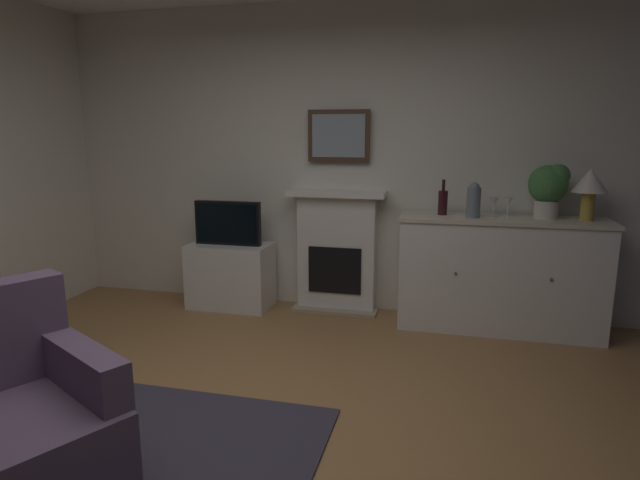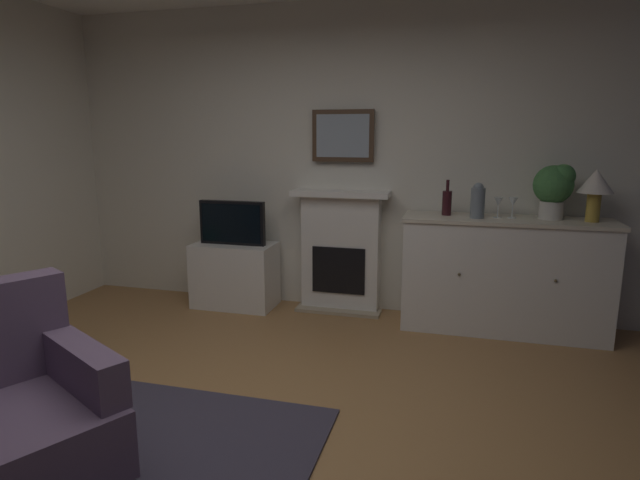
% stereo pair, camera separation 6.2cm
% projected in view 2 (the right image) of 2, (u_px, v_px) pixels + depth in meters
% --- Properties ---
extents(ground_plane, '(5.30, 4.93, 0.10)m').
position_uv_depth(ground_plane, '(233.00, 460.00, 2.69)').
color(ground_plane, '#9E7042').
rests_on(ground_plane, ground).
extents(wall_rear, '(5.30, 0.06, 2.72)m').
position_uv_depth(wall_rear, '(341.00, 160.00, 4.71)').
color(wall_rear, silver).
rests_on(wall_rear, ground_plane).
extents(area_rug, '(2.20, 1.78, 0.02)m').
position_uv_depth(area_rug, '(73.00, 473.00, 2.50)').
color(area_rug, '#383342').
rests_on(area_rug, ground_plane).
extents(fireplace_unit, '(0.87, 0.30, 1.10)m').
position_uv_depth(fireplace_unit, '(341.00, 251.00, 4.75)').
color(fireplace_unit, white).
rests_on(fireplace_unit, ground_plane).
extents(framed_picture, '(0.55, 0.04, 0.45)m').
position_uv_depth(framed_picture, '(343.00, 136.00, 4.58)').
color(framed_picture, '#473323').
extents(sideboard_cabinet, '(1.62, 0.49, 0.94)m').
position_uv_depth(sideboard_cabinet, '(504.00, 275.00, 4.24)').
color(sideboard_cabinet, white).
rests_on(sideboard_cabinet, ground_plane).
extents(table_lamp, '(0.26, 0.26, 0.40)m').
position_uv_depth(table_lamp, '(596.00, 185.00, 3.93)').
color(table_lamp, '#B79338').
rests_on(table_lamp, sideboard_cabinet).
extents(wine_bottle, '(0.08, 0.08, 0.29)m').
position_uv_depth(wine_bottle, '(447.00, 202.00, 4.28)').
color(wine_bottle, '#331419').
rests_on(wine_bottle, sideboard_cabinet).
extents(wine_glass_left, '(0.07, 0.07, 0.16)m').
position_uv_depth(wine_glass_left, '(498.00, 203.00, 4.15)').
color(wine_glass_left, silver).
rests_on(wine_glass_left, sideboard_cabinet).
extents(wine_glass_center, '(0.07, 0.07, 0.16)m').
position_uv_depth(wine_glass_center, '(513.00, 203.00, 4.13)').
color(wine_glass_center, silver).
rests_on(wine_glass_center, sideboard_cabinet).
extents(vase_decorative, '(0.11, 0.11, 0.28)m').
position_uv_depth(vase_decorative, '(478.00, 201.00, 4.13)').
color(vase_decorative, slate).
rests_on(vase_decorative, sideboard_cabinet).
extents(tv_cabinet, '(0.75, 0.42, 0.60)m').
position_uv_depth(tv_cabinet, '(235.00, 275.00, 4.89)').
color(tv_cabinet, white).
rests_on(tv_cabinet, ground_plane).
extents(tv_set, '(0.62, 0.07, 0.40)m').
position_uv_depth(tv_set, '(232.00, 223.00, 4.77)').
color(tv_set, black).
rests_on(tv_set, tv_cabinet).
extents(potted_plant_fern, '(0.30, 0.30, 0.43)m').
position_uv_depth(potted_plant_fern, '(3.00, 329.00, 3.66)').
color(potted_plant_fern, silver).
rests_on(potted_plant_fern, ground_plane).
extents(potted_plant_small, '(0.30, 0.30, 0.43)m').
position_uv_depth(potted_plant_small, '(555.00, 186.00, 4.05)').
color(potted_plant_small, beige).
rests_on(potted_plant_small, sideboard_cabinet).
extents(armchair, '(1.07, 1.05, 0.92)m').
position_uv_depth(armchair, '(4.00, 414.00, 2.31)').
color(armchair, '#604C66').
rests_on(armchair, ground_plane).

